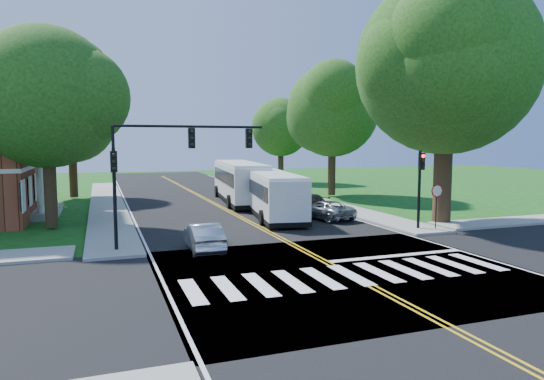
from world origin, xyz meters
name	(u,v)px	position (x,y,z in m)	size (l,w,h in m)	color
ground	(344,272)	(0.00, 0.00, 0.00)	(140.00, 140.00, 0.00)	#124411
road	(228,211)	(0.00, 18.00, 0.01)	(14.00, 96.00, 0.01)	black
cross_road	(344,272)	(0.00, 0.00, 0.01)	(60.00, 12.00, 0.01)	black
center_line	(215,204)	(0.00, 22.00, 0.01)	(0.36, 70.00, 0.01)	gold
edge_line_w	(128,208)	(-6.80, 22.00, 0.01)	(0.12, 70.00, 0.01)	silver
edge_line_e	(293,201)	(6.80, 22.00, 0.01)	(0.12, 70.00, 0.01)	silver
crosswalk	(350,275)	(0.00, -0.50, 0.02)	(12.60, 3.00, 0.01)	silver
stop_bar	(397,255)	(3.50, 1.60, 0.02)	(6.60, 0.40, 0.01)	silver
sidewalk_nw	(107,203)	(-8.30, 25.00, 0.07)	(2.60, 40.00, 0.15)	gray
sidewalk_ne	(296,196)	(8.30, 25.00, 0.07)	(2.60, 40.00, 0.15)	gray
tree_ne_big	(446,65)	(11.00, 8.00, 9.62)	(10.80, 10.80, 14.91)	#2F1F13
tree_west_near	(46,98)	(-11.50, 14.00, 7.53)	(8.00, 8.00, 11.40)	#2F1F13
tree_west_far	(71,120)	(-11.00, 30.00, 7.00)	(7.60, 7.60, 10.67)	#2F1F13
tree_east_mid	(332,111)	(11.50, 24.00, 7.86)	(8.40, 8.40, 11.93)	#2F1F13
tree_east_far	(281,127)	(12.50, 40.00, 6.86)	(7.20, 7.20, 10.34)	#2F1F13
signal_nw	(167,156)	(-5.86, 6.43, 4.38)	(7.15, 0.46, 5.66)	black
signal_ne	(420,179)	(8.20, 6.44, 2.96)	(0.30, 0.46, 4.40)	black
stop_sign	(437,196)	(9.00, 5.98, 2.03)	(0.76, 0.08, 2.53)	black
bus_lead	(272,193)	(2.17, 14.45, 1.58)	(4.24, 11.73, 2.97)	silver
bus_follow	(239,181)	(2.27, 22.79, 1.77)	(4.25, 13.10, 3.33)	silver
hatchback	(204,237)	(-4.38, 5.44, 0.66)	(1.37, 3.93, 1.30)	silver
suv	(325,210)	(5.01, 12.03, 0.62)	(2.03, 4.39, 1.22)	#A5A7AB
dark_sedan	(309,202)	(5.69, 16.17, 0.63)	(1.73, 4.26, 1.24)	black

